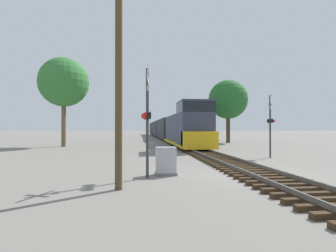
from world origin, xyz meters
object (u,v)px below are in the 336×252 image
crossing_signal_near (147,116)px  tree_mid_background (228,100)px  tree_far_right (64,82)px  crossing_signal_far (271,122)px  utility_pole (119,45)px  freight_train (163,129)px  relay_cabinet (166,161)px

crossing_signal_near → tree_mid_background: (12.40, 25.15, 3.58)m
crossing_signal_near → tree_far_right: 22.09m
crossing_signal_far → utility_pole: (-9.89, -8.42, 2.38)m
freight_train → crossing_signal_far: 36.97m
utility_pole → tree_far_right: size_ratio=0.94×
utility_pole → tree_mid_background: utility_pole is taller
tree_far_right → freight_train: bearing=60.0°
freight_train → crossing_signal_far: (4.03, -36.74, 0.55)m
crossing_signal_far → tree_far_right: tree_far_right is taller
relay_cabinet → tree_far_right: 22.41m
relay_cabinet → utility_pole: bearing=-126.1°
crossing_signal_near → relay_cabinet: (0.87, 0.62, -1.97)m
relay_cabinet → tree_mid_background: (11.53, 24.53, 5.54)m
relay_cabinet → tree_mid_background: size_ratio=0.14×
freight_train → crossing_signal_near: 43.49m
crossing_signal_far → tree_far_right: size_ratio=0.45×
freight_train → utility_pole: size_ratio=7.19×
tree_mid_background → tree_far_right: bearing=-165.7°
crossing_signal_far → utility_pole: size_ratio=0.48×
crossing_signal_far → relay_cabinet: 10.09m
crossing_signal_near → tree_far_right: (-8.72, 19.75, 4.68)m
relay_cabinet → crossing_signal_far: bearing=36.1°
freight_train → tree_far_right: (-13.57, -23.46, 5.29)m
utility_pole → tree_far_right: (-7.71, 21.71, 2.36)m
utility_pole → freight_train: bearing=82.6°
crossing_signal_far → tree_mid_background: (3.53, 18.68, 3.64)m
tree_far_right → tree_mid_background: (21.12, 5.40, -1.10)m
crossing_signal_far → relay_cabinet: (-8.00, -5.85, -1.91)m
freight_train → relay_cabinet: 42.80m
tree_far_right → tree_mid_background: bearing=14.3°
relay_cabinet → tree_far_right: (-9.59, 19.13, 6.65)m
crossing_signal_near → utility_pole: size_ratio=0.50×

